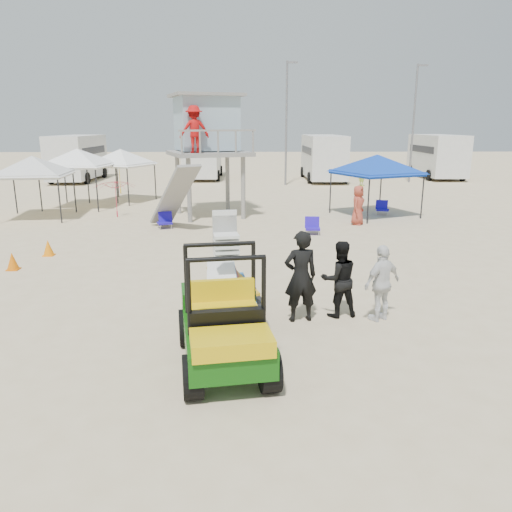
{
  "coord_description": "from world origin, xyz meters",
  "views": [
    {
      "loc": [
        0.29,
        -7.23,
        4.0
      ],
      "look_at": [
        0.5,
        3.0,
        1.3
      ],
      "focal_mm": 35.0,
      "sensor_mm": 36.0,
      "label": 1
    }
  ],
  "objects_px": {
    "lifeguard_tower": "(206,128)",
    "surf_trailer": "(228,279)",
    "canopy_blue": "(377,158)",
    "man_left": "(301,276)",
    "utility_cart": "(222,314)"
  },
  "relations": [
    {
      "from": "lifeguard_tower",
      "to": "surf_trailer",
      "type": "bearing_deg",
      "value": -83.89
    },
    {
      "from": "canopy_blue",
      "to": "surf_trailer",
      "type": "bearing_deg",
      "value": -117.05
    },
    {
      "from": "man_left",
      "to": "lifeguard_tower",
      "type": "height_order",
      "value": "lifeguard_tower"
    },
    {
      "from": "surf_trailer",
      "to": "man_left",
      "type": "xyz_separation_m",
      "value": [
        1.52,
        -0.3,
        0.15
      ]
    },
    {
      "from": "utility_cart",
      "to": "canopy_blue",
      "type": "xyz_separation_m",
      "value": [
        6.21,
        14.49,
        1.64
      ]
    },
    {
      "from": "surf_trailer",
      "to": "lifeguard_tower",
      "type": "bearing_deg",
      "value": 96.11
    },
    {
      "from": "utility_cart",
      "to": "surf_trailer",
      "type": "relative_size",
      "value": 1.16
    },
    {
      "from": "surf_trailer",
      "to": "lifeguard_tower",
      "type": "distance_m",
      "value": 12.78
    },
    {
      "from": "canopy_blue",
      "to": "man_left",
      "type": "bearing_deg",
      "value": -110.62
    },
    {
      "from": "lifeguard_tower",
      "to": "canopy_blue",
      "type": "relative_size",
      "value": 1.3
    },
    {
      "from": "man_left",
      "to": "canopy_blue",
      "type": "relative_size",
      "value": 0.48
    },
    {
      "from": "lifeguard_tower",
      "to": "canopy_blue",
      "type": "height_order",
      "value": "lifeguard_tower"
    },
    {
      "from": "utility_cart",
      "to": "man_left",
      "type": "bearing_deg",
      "value": 53.22
    },
    {
      "from": "lifeguard_tower",
      "to": "man_left",
      "type": "bearing_deg",
      "value": -77.34
    },
    {
      "from": "man_left",
      "to": "surf_trailer",
      "type": "bearing_deg",
      "value": -22.56
    }
  ]
}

